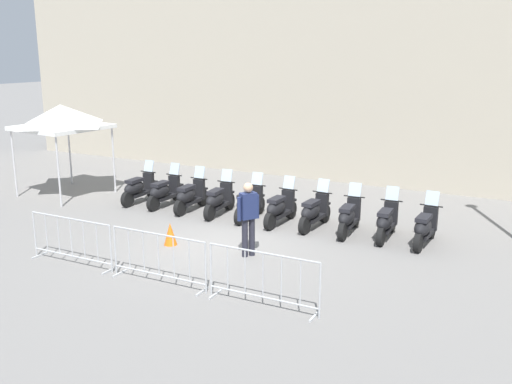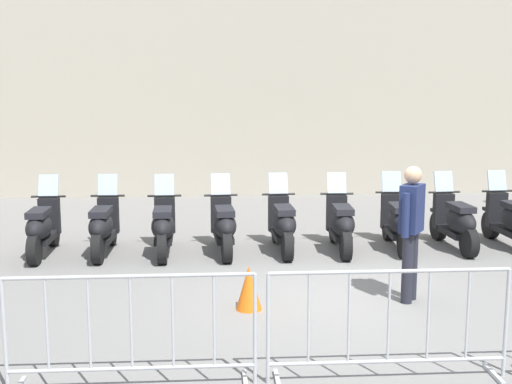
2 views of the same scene
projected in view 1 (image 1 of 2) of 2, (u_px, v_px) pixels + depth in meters
ground_plane at (224, 246)px, 14.12m from camera, size 120.00×120.00×0.00m
motorcycle_0 at (138, 189)px, 17.84m from camera, size 0.59×1.72×1.24m
motorcycle_1 at (164, 192)px, 17.43m from camera, size 0.57×1.73×1.24m
motorcycle_2 at (190, 196)px, 16.94m from camera, size 0.61×1.72×1.24m
motorcycle_3 at (218, 200)px, 16.51m from camera, size 0.66×1.72×1.24m
motorcycle_4 at (249, 204)px, 16.12m from camera, size 0.62×1.72×1.24m
motorcycle_5 at (279, 208)px, 15.67m from camera, size 0.56×1.73×1.24m
motorcycle_6 at (314, 212)px, 15.32m from camera, size 0.56×1.72×1.24m
motorcycle_7 at (349, 217)px, 14.85m from camera, size 0.65×1.72×1.24m
motorcycle_8 at (386, 222)px, 14.48m from camera, size 0.63×1.72×1.24m
motorcycle_9 at (425, 228)px, 14.02m from camera, size 0.56×1.73×1.24m
barrier_segment_0 at (71, 241)px, 12.82m from camera, size 2.26×0.67×1.07m
barrier_segment_1 at (159, 259)px, 11.77m from camera, size 2.26×0.67×1.07m
barrier_segment_2 at (263, 280)px, 10.72m from camera, size 2.26×0.67×1.07m
officer_near_row_end at (248, 215)px, 13.20m from camera, size 0.36×0.50×1.73m
canopy_tent at (61, 117)px, 18.37m from camera, size 2.42×2.42×2.91m
traffic_cone at (170, 234)px, 14.12m from camera, size 0.32×0.32×0.55m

